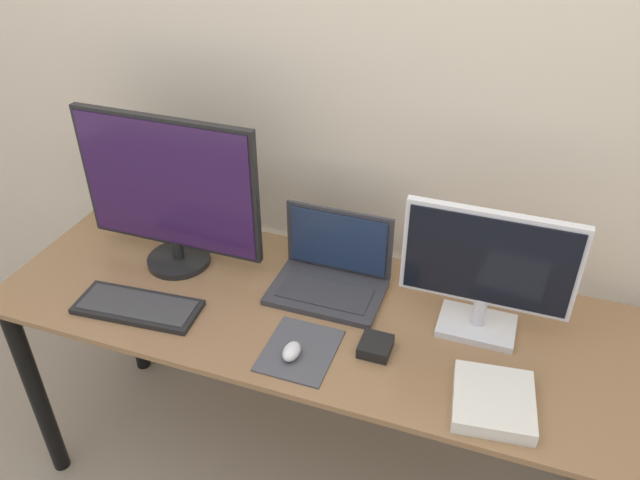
{
  "coord_description": "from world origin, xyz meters",
  "views": [
    {
      "loc": [
        0.46,
        -0.95,
        1.9
      ],
      "look_at": [
        0.0,
        0.33,
        0.99
      ],
      "focal_mm": 35.0,
      "sensor_mm": 36.0,
      "label": 1
    }
  ],
  "objects_px": {
    "mouse": "(293,352)",
    "laptop": "(333,271)",
    "monitor_left": "(169,193)",
    "power_brick": "(376,346)",
    "book": "(493,401)",
    "monitor_right": "(487,270)",
    "keyboard": "(138,307)"
  },
  "relations": [
    {
      "from": "book",
      "to": "laptop",
      "type": "bearing_deg",
      "value": 148.54
    },
    {
      "from": "laptop",
      "to": "power_brick",
      "type": "relative_size",
      "value": 3.72
    },
    {
      "from": "laptop",
      "to": "monitor_right",
      "type": "bearing_deg",
      "value": -5.68
    },
    {
      "from": "mouse",
      "to": "keyboard",
      "type": "bearing_deg",
      "value": 176.13
    },
    {
      "from": "book",
      "to": "power_brick",
      "type": "xyz_separation_m",
      "value": [
        -0.31,
        0.09,
        -0.0
      ]
    },
    {
      "from": "monitor_left",
      "to": "book",
      "type": "distance_m",
      "value": 1.05
    },
    {
      "from": "book",
      "to": "power_brick",
      "type": "bearing_deg",
      "value": 164.22
    },
    {
      "from": "monitor_right",
      "to": "power_brick",
      "type": "relative_size",
      "value": 5.05
    },
    {
      "from": "laptop",
      "to": "mouse",
      "type": "xyz_separation_m",
      "value": [
        -0.0,
        -0.31,
        -0.03
      ]
    },
    {
      "from": "monitor_left",
      "to": "mouse",
      "type": "distance_m",
      "value": 0.6
    },
    {
      "from": "monitor_left",
      "to": "keyboard",
      "type": "xyz_separation_m",
      "value": [
        0.01,
        -0.24,
        -0.24
      ]
    },
    {
      "from": "mouse",
      "to": "monitor_right",
      "type": "bearing_deg",
      "value": 32.61
    },
    {
      "from": "keyboard",
      "to": "mouse",
      "type": "relative_size",
      "value": 5.24
    },
    {
      "from": "mouse",
      "to": "book",
      "type": "bearing_deg",
      "value": 1.05
    },
    {
      "from": "monitor_right",
      "to": "mouse",
      "type": "xyz_separation_m",
      "value": [
        -0.43,
        -0.27,
        -0.17
      ]
    },
    {
      "from": "keyboard",
      "to": "laptop",
      "type": "bearing_deg",
      "value": 30.34
    },
    {
      "from": "monitor_left",
      "to": "laptop",
      "type": "xyz_separation_m",
      "value": [
        0.49,
        0.04,
        -0.19
      ]
    },
    {
      "from": "mouse",
      "to": "laptop",
      "type": "bearing_deg",
      "value": 89.99
    },
    {
      "from": "mouse",
      "to": "power_brick",
      "type": "bearing_deg",
      "value": 26.7
    },
    {
      "from": "monitor_left",
      "to": "mouse",
      "type": "bearing_deg",
      "value": -29.15
    },
    {
      "from": "keyboard",
      "to": "book",
      "type": "relative_size",
      "value": 1.63
    },
    {
      "from": "monitor_right",
      "to": "laptop",
      "type": "distance_m",
      "value": 0.45
    },
    {
      "from": "monitor_left",
      "to": "book",
      "type": "height_order",
      "value": "monitor_left"
    },
    {
      "from": "laptop",
      "to": "book",
      "type": "distance_m",
      "value": 0.59
    },
    {
      "from": "keyboard",
      "to": "mouse",
      "type": "distance_m",
      "value": 0.48
    },
    {
      "from": "laptop",
      "to": "book",
      "type": "bearing_deg",
      "value": -31.46
    },
    {
      "from": "power_brick",
      "to": "book",
      "type": "bearing_deg",
      "value": -15.78
    },
    {
      "from": "book",
      "to": "power_brick",
      "type": "distance_m",
      "value": 0.32
    },
    {
      "from": "monitor_left",
      "to": "power_brick",
      "type": "height_order",
      "value": "monitor_left"
    },
    {
      "from": "monitor_right",
      "to": "mouse",
      "type": "height_order",
      "value": "monitor_right"
    },
    {
      "from": "monitor_right",
      "to": "keyboard",
      "type": "distance_m",
      "value": 0.96
    },
    {
      "from": "monitor_left",
      "to": "mouse",
      "type": "relative_size",
      "value": 8.16
    }
  ]
}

